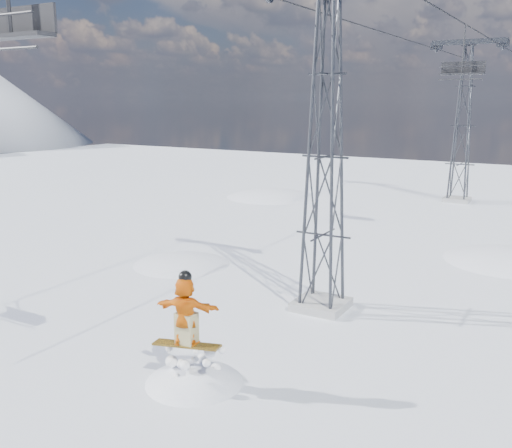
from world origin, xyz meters
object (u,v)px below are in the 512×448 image
at_px(lift_tower_far, 463,126).
at_px(lift_chair_near, 13,25).
at_px(snowboarder_jump, 196,436).
at_px(lift_tower_near, 325,158).

bearing_deg(lift_tower_far, lift_chair_near, -93.56).
bearing_deg(lift_tower_far, snowboarder_jump, -91.39).
height_order(lift_tower_far, snowboarder_jump, lift_tower_far).
relative_size(lift_tower_near, lift_tower_far, 1.00).
xyz_separation_m(lift_tower_near, snowboarder_jump, (-0.77, -6.77, -7.08)).
bearing_deg(snowboarder_jump, lift_tower_far, 88.61).
distance_m(lift_tower_near, snowboarder_jump, 9.83).
distance_m(lift_tower_far, snowboarder_jump, 32.56).
xyz_separation_m(lift_tower_far, snowboarder_jump, (-0.77, -31.77, -7.08)).
height_order(snowboarder_jump, lift_chair_near, lift_chair_near).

